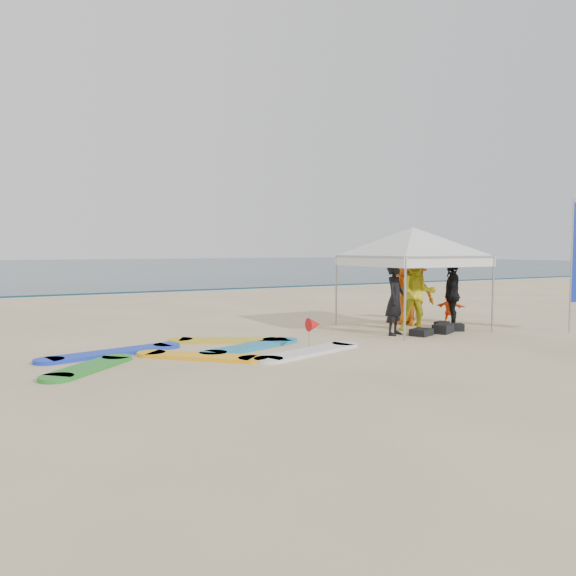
# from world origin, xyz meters

# --- Properties ---
(ground) EXTENTS (120.00, 120.00, 0.00)m
(ground) POSITION_xyz_m (0.00, 0.00, 0.00)
(ground) COLOR beige
(ground) RESTS_ON ground
(ocean) EXTENTS (160.00, 84.00, 0.08)m
(ocean) POSITION_xyz_m (0.00, 60.00, 0.04)
(ocean) COLOR #0C2633
(ocean) RESTS_ON ground
(shoreline_foam) EXTENTS (160.00, 1.20, 0.01)m
(shoreline_foam) POSITION_xyz_m (0.00, 18.20, 0.00)
(shoreline_foam) COLOR silver
(shoreline_foam) RESTS_ON ground
(person_black_a) EXTENTS (0.75, 0.68, 1.73)m
(person_black_a) POSITION_xyz_m (3.29, 2.47, 0.86)
(person_black_a) COLOR black
(person_black_a) RESTS_ON ground
(person_yellow) EXTENTS (1.15, 1.08, 1.88)m
(person_yellow) POSITION_xyz_m (4.20, 2.73, 0.94)
(person_yellow) COLOR yellow
(person_yellow) RESTS_ON ground
(person_orange_a) EXTENTS (1.24, 0.93, 1.70)m
(person_orange_a) POSITION_xyz_m (4.84, 3.55, 0.85)
(person_orange_a) COLOR orange
(person_orange_a) RESTS_ON ground
(person_black_b) EXTENTS (1.03, 0.99, 1.72)m
(person_black_b) POSITION_xyz_m (5.31, 2.67, 0.86)
(person_black_b) COLOR black
(person_black_b) RESTS_ON ground
(person_orange_b) EXTENTS (1.02, 0.85, 1.77)m
(person_orange_b) POSITION_xyz_m (4.79, 3.93, 0.89)
(person_orange_b) COLOR orange
(person_orange_b) RESTS_ON ground
(person_seated) EXTENTS (0.56, 0.82, 0.85)m
(person_seated) POSITION_xyz_m (5.98, 3.43, 0.43)
(person_seated) COLOR #FF5316
(person_seated) RESTS_ON ground
(canopy_tent) EXTENTS (3.91, 3.91, 2.95)m
(canopy_tent) POSITION_xyz_m (4.37, 3.14, 2.57)
(canopy_tent) COLOR #A5A5A8
(canopy_tent) RESTS_ON ground
(marker_pennant) EXTENTS (0.28, 0.28, 0.64)m
(marker_pennant) POSITION_xyz_m (0.67, 1.81, 0.49)
(marker_pennant) COLOR #A5A5A8
(marker_pennant) RESTS_ON ground
(gear_pile) EXTENTS (1.82, 0.99, 0.22)m
(gear_pile) POSITION_xyz_m (4.48, 2.24, 0.10)
(gear_pile) COLOR black
(gear_pile) RESTS_ON ground
(surfboard_spread) EXTENTS (5.92, 3.35, 0.07)m
(surfboard_spread) POSITION_xyz_m (-1.48, 2.40, 0.04)
(surfboard_spread) COLOR silver
(surfboard_spread) RESTS_ON ground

